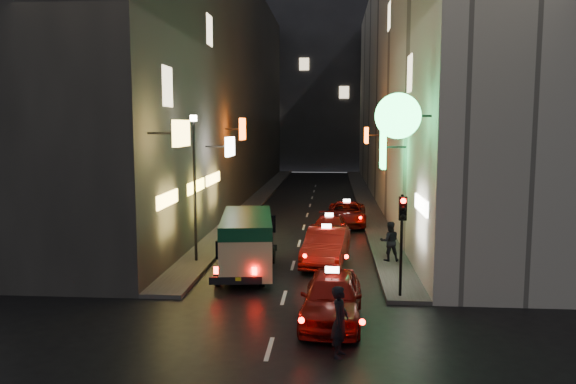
% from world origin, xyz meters
% --- Properties ---
extents(building_left, '(7.39, 52.00, 18.00)m').
position_xyz_m(building_left, '(-8.00, 33.99, 9.00)').
color(building_left, '#3A3835').
rests_on(building_left, ground).
extents(building_right, '(7.91, 52.00, 18.00)m').
position_xyz_m(building_right, '(8.00, 33.99, 9.00)').
color(building_right, '#B0ACA1').
rests_on(building_right, ground).
extents(building_far, '(30.00, 10.00, 22.00)m').
position_xyz_m(building_far, '(0.00, 66.00, 11.00)').
color(building_far, '#37373D').
rests_on(building_far, ground).
extents(sidewalk_left, '(1.50, 52.00, 0.15)m').
position_xyz_m(sidewalk_left, '(-4.25, 34.00, 0.07)').
color(sidewalk_left, '#4E4B48').
rests_on(sidewalk_left, ground).
extents(sidewalk_right, '(1.50, 52.00, 0.15)m').
position_xyz_m(sidewalk_right, '(4.25, 34.00, 0.07)').
color(sidewalk_right, '#4E4B48').
rests_on(sidewalk_right, ground).
extents(minibus, '(2.64, 5.75, 2.38)m').
position_xyz_m(minibus, '(-1.75, 11.56, 1.50)').
color(minibus, '#CDB580').
rests_on(minibus, ground).
extents(taxi_near, '(2.59, 5.71, 1.95)m').
position_xyz_m(taxi_near, '(1.66, 6.28, 0.89)').
color(taxi_near, maroon).
rests_on(taxi_near, ground).
extents(taxi_second, '(3.01, 5.94, 1.98)m').
position_xyz_m(taxi_second, '(1.41, 13.47, 0.91)').
color(taxi_second, maroon).
rests_on(taxi_second, ground).
extents(taxi_third, '(2.35, 4.85, 1.66)m').
position_xyz_m(taxi_third, '(1.50, 18.27, 0.75)').
color(taxi_third, maroon).
rests_on(taxi_third, ground).
extents(taxi_far, '(2.26, 5.12, 1.77)m').
position_xyz_m(taxi_far, '(2.52, 23.07, 0.80)').
color(taxi_far, maroon).
rests_on(taxi_far, ground).
extents(pedestrian_crossing, '(0.60, 0.78, 2.12)m').
position_xyz_m(pedestrian_crossing, '(1.87, 3.68, 1.06)').
color(pedestrian_crossing, black).
rests_on(pedestrian_crossing, ground).
extents(pedestrian_sidewalk, '(0.76, 0.51, 1.93)m').
position_xyz_m(pedestrian_sidewalk, '(4.12, 13.59, 1.12)').
color(pedestrian_sidewalk, black).
rests_on(pedestrian_sidewalk, sidewalk_right).
extents(traffic_light, '(0.26, 0.43, 3.50)m').
position_xyz_m(traffic_light, '(4.00, 8.47, 2.69)').
color(traffic_light, black).
rests_on(traffic_light, sidewalk_right).
extents(lamp_post, '(0.28, 0.28, 6.22)m').
position_xyz_m(lamp_post, '(-4.20, 13.00, 3.72)').
color(lamp_post, black).
rests_on(lamp_post, sidewalk_left).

